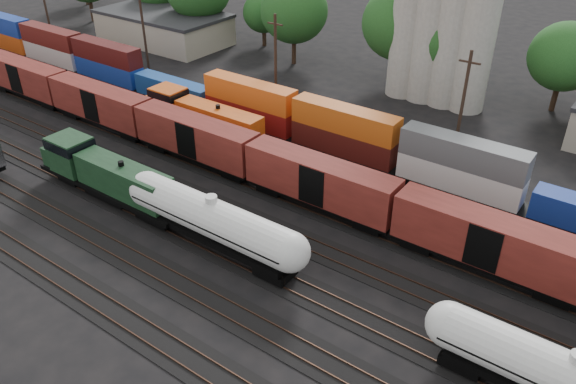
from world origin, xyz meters
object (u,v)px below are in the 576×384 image
Objects in this scene: tank_car_a at (213,220)px; orange_locomotive at (198,116)px; grain_silo at (443,15)px; green_locomotive at (102,172)px.

tank_car_a is 1.01× the size of orange_locomotive.
grain_silo is at bearing 87.89° from tank_car_a.
green_locomotive is 0.62× the size of grain_silo.
grain_silo reaches higher than green_locomotive.
tank_car_a is 21.87m from orange_locomotive.
green_locomotive is 0.97× the size of tank_car_a.
grain_silo is (1.51, 41.00, 8.37)m from tank_car_a.
tank_car_a is (14.09, -0.00, 0.18)m from green_locomotive.
green_locomotive is 15.11m from orange_locomotive.
grain_silo is (15.60, 41.00, 8.55)m from green_locomotive.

